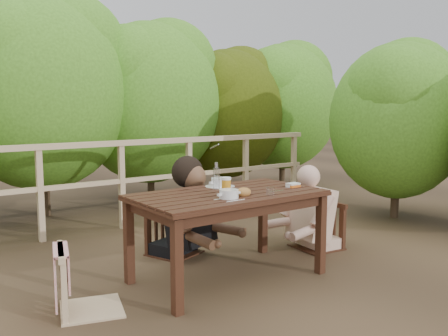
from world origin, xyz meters
TOP-DOWN VIEW (x-y plane):
  - ground at (0.00, 0.00)m, footprint 60.00×60.00m
  - table at (0.00, 0.00)m, footprint 1.50×0.84m
  - chair_left at (-1.13, 0.05)m, footprint 0.53×0.53m
  - chair_far at (-0.02, 0.82)m, footprint 0.54×0.54m
  - chair_right at (1.22, 0.16)m, footprint 0.47×0.47m
  - woman at (-0.02, 0.84)m, footprint 0.79×0.86m
  - diner_right at (1.25, 0.16)m, footprint 0.74×0.62m
  - railing at (0.00, 2.00)m, footprint 5.60×0.10m
  - hedge_row at (0.40, 3.20)m, footprint 6.60×1.60m
  - soup_near at (-0.14, -0.21)m, footprint 0.24×0.24m
  - soup_far at (0.13, 0.28)m, footprint 0.26×0.26m
  - bread_roll at (0.02, -0.18)m, footprint 0.13×0.10m
  - beer_glass at (-0.05, -0.05)m, footprint 0.08×0.08m
  - bottle at (0.01, 0.17)m, footprint 0.06×0.06m
  - tumbler at (0.19, -0.30)m, footprint 0.07×0.07m
  - butter_tub at (0.60, -0.12)m, footprint 0.11×0.08m

SIDE VIEW (x-z plane):
  - ground at x=0.00m, z-range 0.00..0.00m
  - table at x=0.00m, z-range 0.00..0.69m
  - chair_right at x=1.22m, z-range 0.00..0.85m
  - chair_far at x=-0.02m, z-range 0.00..0.85m
  - chair_left at x=-1.13m, z-range 0.00..0.86m
  - railing at x=0.00m, z-range 0.00..1.01m
  - diner_right at x=1.25m, z-range 0.00..1.37m
  - woman at x=-0.02m, z-range 0.00..1.43m
  - butter_tub at x=0.60m, z-range 0.69..0.74m
  - bread_roll at x=0.02m, z-range 0.69..0.77m
  - tumbler at x=0.19m, z-range 0.69..0.77m
  - soup_near at x=-0.14m, z-range 0.69..0.78m
  - soup_far at x=0.13m, z-range 0.69..0.78m
  - beer_glass at x=-0.05m, z-range 0.69..0.84m
  - bottle at x=0.01m, z-range 0.69..0.93m
  - hedge_row at x=0.40m, z-range 0.00..3.80m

